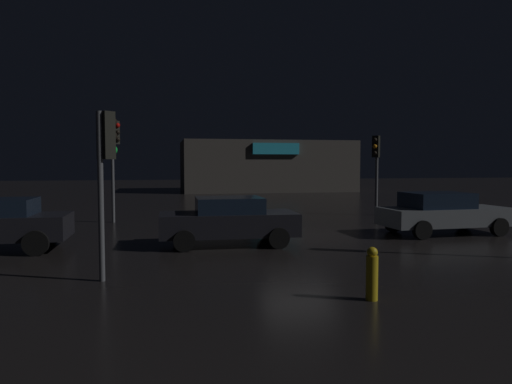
% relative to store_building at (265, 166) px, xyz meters
% --- Properties ---
extents(ground_plane, '(120.00, 120.00, 0.00)m').
position_rel_store_building_xyz_m(ground_plane, '(-5.00, -27.77, -2.29)').
color(ground_plane, black).
extents(store_building, '(15.45, 8.34, 4.57)m').
position_rel_store_building_xyz_m(store_building, '(0.00, 0.00, 0.00)').
color(store_building, '#4C4742').
rests_on(store_building, ground).
extents(traffic_signal_opposite, '(0.43, 0.41, 4.31)m').
position_rel_store_building_xyz_m(traffic_signal_opposite, '(-11.54, -22.46, 0.86)').
color(traffic_signal_opposite, '#595B60').
rests_on(traffic_signal_opposite, ground).
extents(traffic_signal_cross_left, '(0.43, 0.41, 3.60)m').
position_rel_store_building_xyz_m(traffic_signal_cross_left, '(-10.78, -32.79, 0.39)').
color(traffic_signal_cross_left, '#595B60').
rests_on(traffic_signal_cross_left, ground).
extents(traffic_signal_cross_right, '(0.42, 0.42, 3.86)m').
position_rel_store_building_xyz_m(traffic_signal_cross_right, '(0.60, -21.98, 0.46)').
color(traffic_signal_cross_right, '#595B60').
rests_on(traffic_signal_cross_right, ground).
extents(car_far, '(4.63, 2.21, 1.48)m').
position_rel_store_building_xyz_m(car_far, '(0.20, -28.19, -1.52)').
color(car_far, slate).
rests_on(car_far, ground).
extents(car_crossing, '(4.21, 2.09, 1.47)m').
position_rel_store_building_xyz_m(car_crossing, '(-7.60, -28.95, -1.52)').
color(car_crossing, black).
rests_on(car_crossing, ground).
extents(fire_hydrant, '(0.22, 0.22, 0.99)m').
position_rel_store_building_xyz_m(fire_hydrant, '(-5.86, -35.33, -1.80)').
color(fire_hydrant, gold).
rests_on(fire_hydrant, ground).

